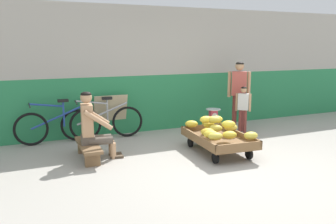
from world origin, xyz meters
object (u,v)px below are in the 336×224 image
Objects in this scene: plastic_crate at (213,130)px; bicycle_near_left at (59,125)px; weighing_scale at (213,116)px; customer_adult at (239,88)px; vendor_seated at (93,126)px; bicycle_far_left at (103,122)px; banana_cart at (218,140)px; customer_child at (243,105)px; low_bench at (88,148)px; sign_board at (110,115)px.

bicycle_near_left is (-2.97, 0.83, 0.20)m from plastic_crate.
weighing_scale reaches higher than plastic_crate.
plastic_crate is 0.30m from weighing_scale.
bicycle_near_left is 1.09× the size of customer_adult.
vendor_seated is 0.69× the size of bicycle_far_left.
customer_adult is at bearing 44.02° from banana_cart.
low_bench is at bearing -174.05° from customer_child.
vendor_seated is (-2.09, 0.57, 0.33)m from banana_cart.
banana_cart is 1.56m from customer_child.
weighing_scale reaches higher than low_bench.
low_bench is 3.41m from customer_child.
banana_cart is 1.12m from plastic_crate.
bicycle_near_left is at bearing 103.76° from low_bench.
customer_adult is at bearing 73.29° from customer_child.
banana_cart reaches higher than plastic_crate.
bicycle_far_left is at bearing 159.13° from plastic_crate.
vendor_seated is 1.33m from bicycle_near_left.
customer_adult reaches higher than low_bench.
sign_board reaches higher than bicycle_far_left.
weighing_scale is at bearing 8.76° from low_bench.
weighing_scale is at bearing -20.89° from bicycle_far_left.
banana_cart is 0.90× the size of bicycle_near_left.
sign_board is 2.84m from customer_adult.
low_bench is 1.29m from bicycle_near_left.
customer_adult is (3.45, 0.65, 0.75)m from low_bench.
bicycle_near_left is (-2.97, 0.83, -0.10)m from weighing_scale.
bicycle_far_left is at bearing 131.96° from banana_cart.
banana_cart is 4.99× the size of weighing_scale.
customer_adult reaches higher than vendor_seated.
sign_board is 0.85× the size of customer_child.
banana_cart is at bearing -141.80° from customer_child.
weighing_scale is 0.29× the size of customer_child.
bicycle_far_left is (0.86, -0.03, 0.00)m from bicycle_near_left.
sign_board is (-1.90, 1.03, 0.28)m from plastic_crate.
sign_board reaches higher than banana_cart.
vendor_seated is 1.31× the size of sign_board.
bicycle_near_left is (-2.48, 1.83, 0.11)m from banana_cart.
customer_child is at bearing 38.20° from banana_cart.
bicycle_far_left is 1.61× the size of customer_child.
sign_board is at bearing 44.73° from bicycle_far_left.
plastic_crate is at bearing -15.64° from bicycle_near_left.
plastic_crate is 0.22× the size of bicycle_near_left.
bicycle_near_left is at bearing 164.36° from plastic_crate.
sign_board is (-1.40, 2.02, 0.19)m from banana_cart.
vendor_seated is (0.09, -0.01, 0.37)m from low_bench.
plastic_crate is at bearing 90.00° from weighing_scale.
plastic_crate is at bearing 8.78° from low_bench.
banana_cart is at bearing -15.37° from vendor_seated.
banana_cart is 1.72× the size of sign_board.
customer_child reaches higher than plastic_crate.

